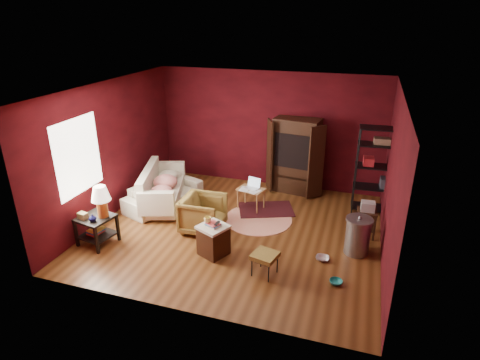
# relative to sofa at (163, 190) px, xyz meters

# --- Properties ---
(room) EXTENTS (5.54, 5.04, 2.84)m
(room) POSITION_rel_sofa_xyz_m (1.89, -0.60, 1.04)
(room) COLOR brown
(room) RESTS_ON ground
(sofa) EXTENTS (1.13, 1.92, 0.72)m
(sofa) POSITION_rel_sofa_xyz_m (0.00, 0.00, 0.00)
(sofa) COLOR beige
(sofa) RESTS_ON ground
(armchair) EXTENTS (0.75, 0.80, 0.80)m
(armchair) POSITION_rel_sofa_xyz_m (1.30, -0.81, 0.04)
(armchair) COLOR black
(armchair) RESTS_ON ground
(pet_bowl_steel) EXTENTS (0.24, 0.06, 0.24)m
(pet_bowl_steel) POSITION_rel_sofa_xyz_m (3.70, -1.14, -0.24)
(pet_bowl_steel) COLOR silver
(pet_bowl_steel) RESTS_ON ground
(pet_bowl_turquoise) EXTENTS (0.22, 0.10, 0.21)m
(pet_bowl_turquoise) POSITION_rel_sofa_xyz_m (3.99, -1.76, -0.26)
(pet_bowl_turquoise) COLOR teal
(pet_bowl_turquoise) RESTS_ON ground
(vase) EXTENTS (0.16, 0.16, 0.14)m
(vase) POSITION_rel_sofa_xyz_m (-0.33, -2.02, 0.26)
(vase) COLOR #0C0D3D
(vase) RESTS_ON side_table
(mug) EXTENTS (0.15, 0.12, 0.13)m
(mug) POSITION_rel_sofa_xyz_m (1.70, -1.55, 0.34)
(mug) COLOR #F1E175
(mug) RESTS_ON hamper
(side_table) EXTENTS (0.68, 0.68, 1.16)m
(side_table) POSITION_rel_sofa_xyz_m (-0.33, -1.83, 0.33)
(side_table) COLOR black
(side_table) RESTS_ON ground
(sofa_cushions) EXTENTS (1.30, 2.04, 0.80)m
(sofa_cushions) POSITION_rel_sofa_xyz_m (-0.03, -0.04, 0.03)
(sofa_cushions) COLOR beige
(sofa_cushions) RESTS_ON sofa
(hamper) EXTENTS (0.62, 0.62, 0.65)m
(hamper) POSITION_rel_sofa_xyz_m (1.80, -1.55, -0.06)
(hamper) COLOR #42210F
(hamper) RESTS_ON ground
(footstool) EXTENTS (0.47, 0.47, 0.40)m
(footstool) POSITION_rel_sofa_xyz_m (2.83, -1.86, -0.02)
(footstool) COLOR black
(footstool) RESTS_ON ground
(rug_round) EXTENTS (1.62, 1.62, 0.01)m
(rug_round) POSITION_rel_sofa_xyz_m (2.22, -0.04, -0.36)
(rug_round) COLOR white
(rug_round) RESTS_ON ground
(rug_oriental) EXTENTS (1.38, 1.16, 0.01)m
(rug_oriental) POSITION_rel_sofa_xyz_m (2.27, 0.43, -0.35)
(rug_oriental) COLOR #54161E
(rug_oriental) RESTS_ON ground
(laptop_desk) EXTENTS (0.64, 0.54, 0.69)m
(laptop_desk) POSITION_rel_sofa_xyz_m (1.93, 0.41, 0.07)
(laptop_desk) COLOR tan
(laptop_desk) RESTS_ON ground
(tv_armoire) EXTENTS (1.40, 0.87, 1.79)m
(tv_armoire) POSITION_rel_sofa_xyz_m (2.65, 1.65, 0.57)
(tv_armoire) COLOR black
(tv_armoire) RESTS_ON ground
(wire_shelving) EXTENTS (0.95, 0.47, 1.90)m
(wire_shelving) POSITION_rel_sofa_xyz_m (4.52, 1.06, 0.68)
(wire_shelving) COLOR black
(wire_shelving) RESTS_ON ground
(small_stand) EXTENTS (0.39, 0.39, 0.73)m
(small_stand) POSITION_rel_sofa_xyz_m (4.37, -0.05, 0.18)
(small_stand) COLOR black
(small_stand) RESTS_ON ground
(trash_can) EXTENTS (0.63, 0.63, 0.75)m
(trash_can) POSITION_rel_sofa_xyz_m (4.24, -0.72, -0.01)
(trash_can) COLOR #94959A
(trash_can) RESTS_ON ground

